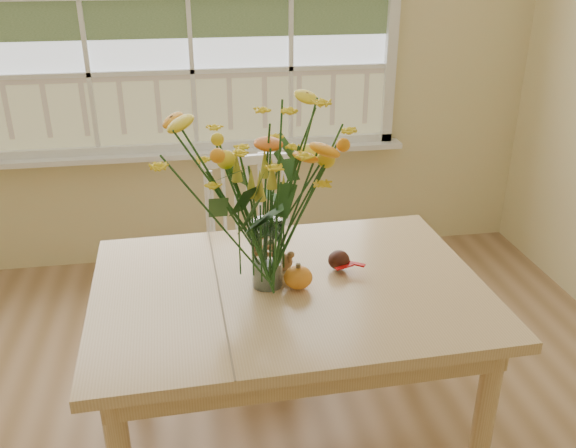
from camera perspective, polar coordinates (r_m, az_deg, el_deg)
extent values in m
cube|color=beige|center=(3.49, -9.18, 17.24)|extent=(4.00, 0.02, 2.70)
cube|color=white|center=(3.57, -8.45, 6.54)|extent=(2.42, 0.12, 0.03)
cube|color=tan|center=(2.12, 0.09, -6.14)|extent=(1.36, 0.99, 0.04)
cube|color=tan|center=(2.15, 0.09, -7.74)|extent=(1.24, 0.87, 0.10)
cylinder|color=tan|center=(2.62, -14.31, -9.68)|extent=(0.07, 0.07, 0.68)
cylinder|color=tan|center=(2.21, 17.78, -17.46)|extent=(0.07, 0.07, 0.68)
cylinder|color=tan|center=(2.77, 10.41, -7.22)|extent=(0.07, 0.07, 0.68)
cube|color=white|center=(2.82, -2.92, -4.11)|extent=(0.45, 0.44, 0.05)
cube|color=white|center=(2.86, -3.72, 1.53)|extent=(0.42, 0.08, 0.47)
cylinder|color=white|center=(2.79, -5.40, -9.97)|extent=(0.03, 0.03, 0.40)
cylinder|color=white|center=(3.04, -6.43, -6.83)|extent=(0.03, 0.03, 0.40)
cylinder|color=white|center=(2.85, 1.04, -9.04)|extent=(0.03, 0.03, 0.40)
cylinder|color=white|center=(3.09, -0.53, -6.06)|extent=(0.03, 0.03, 0.40)
cylinder|color=white|center=(2.05, -1.98, -2.79)|extent=(0.11, 0.11, 0.24)
ellipsoid|color=orange|center=(2.07, 0.95, -5.12)|extent=(0.10, 0.10, 0.08)
cylinder|color=#CCB78C|center=(2.18, -0.62, -4.44)|extent=(0.07, 0.07, 0.01)
ellipsoid|color=brown|center=(2.16, -0.62, -3.59)|extent=(0.09, 0.07, 0.07)
ellipsoid|color=#38160F|center=(2.19, 4.78, -3.47)|extent=(0.08, 0.08, 0.07)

